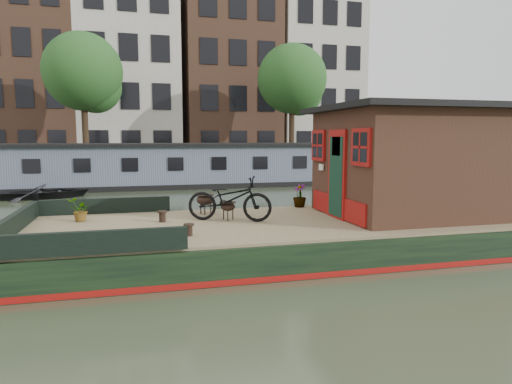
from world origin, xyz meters
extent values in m
plane|color=#293321|center=(0.00, 0.00, 0.00)|extent=(120.00, 120.00, 0.00)
cube|color=black|center=(0.00, 0.00, 0.30)|extent=(12.00, 4.00, 0.60)
cylinder|color=black|center=(-6.00, 0.00, 0.30)|extent=(4.00, 4.00, 0.60)
cube|color=maroon|center=(0.00, 0.00, 0.06)|extent=(12.02, 4.02, 0.10)
cube|color=#95895C|center=(0.00, 0.00, 0.62)|extent=(11.80, 3.80, 0.05)
cube|color=black|center=(-5.92, 0.00, 0.82)|extent=(0.12, 4.00, 0.35)
cube|color=black|center=(-4.50, 1.92, 0.82)|extent=(3.00, 0.12, 0.35)
cube|color=black|center=(-4.50, -1.92, 0.82)|extent=(3.00, 0.12, 0.35)
cube|color=black|center=(2.20, 0.00, 1.80)|extent=(3.50, 3.00, 2.30)
cube|color=black|center=(2.20, 0.00, 3.01)|extent=(4.00, 3.50, 0.12)
cube|color=maroon|center=(0.42, 0.00, 1.60)|extent=(0.06, 0.80, 1.90)
cube|color=black|center=(0.40, 0.00, 1.55)|extent=(0.04, 0.64, 1.70)
cube|color=maroon|center=(0.42, -1.05, 2.20)|extent=(0.06, 0.72, 0.72)
cube|color=maroon|center=(0.42, 1.05, 2.20)|extent=(0.06, 0.72, 0.72)
imported|color=black|center=(-1.88, 0.26, 1.12)|extent=(1.88, 1.29, 0.93)
imported|color=maroon|center=(-4.90, 0.96, 0.89)|extent=(0.56, 0.56, 0.47)
imported|color=brown|center=(0.20, 1.70, 0.94)|extent=(0.43, 0.43, 0.58)
imported|color=#A3502F|center=(-3.16, -1.53, 0.79)|extent=(0.17, 0.17, 0.27)
cylinder|color=black|center=(-3.25, 0.48, 0.77)|extent=(0.20, 0.20, 0.23)
cylinder|color=black|center=(-2.87, -1.00, 0.76)|extent=(0.19, 0.19, 0.22)
imported|color=black|center=(-7.30, 10.64, 0.34)|extent=(3.61, 2.80, 0.69)
cube|color=slate|center=(0.00, 14.00, 1.00)|extent=(20.00, 4.00, 2.00)
cube|color=black|center=(0.00, 14.00, 2.05)|extent=(20.40, 4.40, 0.12)
cube|color=black|center=(0.00, 14.00, 0.12)|extent=(20.00, 4.05, 0.24)
cube|color=#47443F|center=(0.00, 20.50, 0.45)|extent=(60.00, 6.00, 0.90)
cube|color=brown|center=(-10.50, 27.50, 7.50)|extent=(6.00, 8.00, 15.00)
cube|color=#B7B2A3|center=(-4.00, 27.50, 8.25)|extent=(7.00, 8.00, 16.50)
cube|color=brown|center=(3.50, 27.50, 7.75)|extent=(7.00, 8.00, 15.50)
cube|color=#B7B2A3|center=(10.50, 27.50, 8.00)|extent=(6.50, 8.00, 16.00)
cylinder|color=#332316|center=(-6.50, 19.00, 2.90)|extent=(0.36, 0.36, 4.00)
sphere|color=#154118|center=(-6.50, 19.00, 6.10)|extent=(4.40, 4.40, 4.40)
sphere|color=#154118|center=(-5.90, 19.30, 5.30)|extent=(3.00, 3.00, 3.00)
cylinder|color=#332316|center=(6.00, 19.00, 2.90)|extent=(0.36, 0.36, 4.00)
sphere|color=#154118|center=(6.00, 19.00, 6.10)|extent=(4.40, 4.40, 4.40)
sphere|color=#154118|center=(6.60, 19.30, 5.30)|extent=(3.00, 3.00, 3.00)
camera|label=1|loc=(-3.74, -8.97, 2.37)|focal=32.00mm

